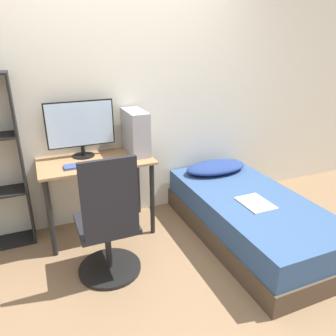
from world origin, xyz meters
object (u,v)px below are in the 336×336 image
object	(u,v)px
bed	(250,217)
keyboard	(84,165)
pc_tower	(136,132)
monitor	(81,127)
office_chair	(109,232)

from	to	relation	value
bed	keyboard	world-z (taller)	keyboard
pc_tower	bed	bearing A→B (deg)	-38.27
bed	monitor	xyz separation A→B (m)	(-1.37, 0.80, 0.83)
monitor	keyboard	distance (m)	0.38
office_chair	bed	bearing A→B (deg)	1.28
keyboard	pc_tower	size ratio (longest dim) A/B	0.84
bed	keyboard	bearing A→B (deg)	159.17
monitor	keyboard	bearing A→B (deg)	-97.79
bed	monitor	distance (m)	1.79
keyboard	pc_tower	xyz separation A→B (m)	(0.52, 0.16, 0.20)
monitor	bed	bearing A→B (deg)	-30.25
monitor	pc_tower	distance (m)	0.50
keyboard	bed	bearing A→B (deg)	-20.83
bed	keyboard	distance (m)	1.60
office_chair	keyboard	xyz separation A→B (m)	(-0.06, 0.56, 0.36)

